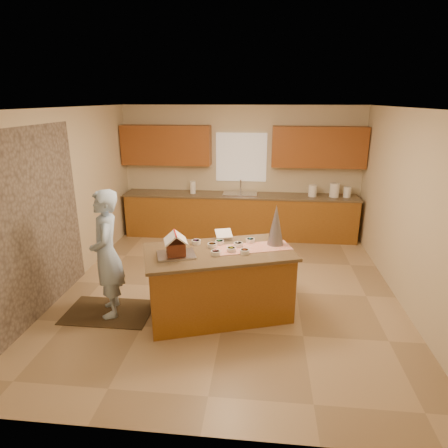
{
  "coord_description": "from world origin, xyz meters",
  "views": [
    {
      "loc": [
        0.48,
        -5.34,
        2.82
      ],
      "look_at": [
        -0.1,
        0.2,
        1.0
      ],
      "focal_mm": 30.88,
      "sensor_mm": 36.0,
      "label": 1
    }
  ],
  "objects": [
    {
      "name": "tinsel_tree",
      "position": [
        0.66,
        -0.42,
        1.21
      ],
      "size": [
        0.28,
        0.28,
        0.56
      ],
      "primitive_type": "cone",
      "rotation": [
        0.0,
        0.0,
        0.33
      ],
      "color": "#A4A2AE",
      "rests_on": "island_top"
    },
    {
      "name": "stone_accent",
      "position": [
        -2.48,
        -0.8,
        1.25
      ],
      "size": [
        0.0,
        2.5,
        2.5
      ],
      "primitive_type": "plane",
      "rotation": [
        1.57,
        0.0,
        1.57
      ],
      "color": "gray",
      "rests_on": "wall_left"
    },
    {
      "name": "paper_towel",
      "position": [
        -0.99,
        2.45,
        1.05
      ],
      "size": [
        0.12,
        0.12,
        0.26
      ],
      "primitive_type": "cylinder",
      "color": "white",
      "rests_on": "back_counter_top"
    },
    {
      "name": "island_base",
      "position": [
        -0.07,
        -0.72,
        0.45
      ],
      "size": [
        2.03,
        1.45,
        0.89
      ],
      "primitive_type": "cube",
      "rotation": [
        0.0,
        0.0,
        0.33
      ],
      "color": "brown",
      "rests_on": "floor"
    },
    {
      "name": "sink",
      "position": [
        0.0,
        2.45,
        0.89
      ],
      "size": [
        0.7,
        0.45,
        0.12
      ],
      "primitive_type": "cube",
      "color": "silver",
      "rests_on": "back_counter_top"
    },
    {
      "name": "cookbook",
      "position": [
        -0.05,
        -0.31,
        1.03
      ],
      "size": [
        0.27,
        0.24,
        0.1
      ],
      "primitive_type": "cube",
      "rotation": [
        -1.13,
        0.0,
        0.33
      ],
      "color": "white",
      "rests_on": "island_top"
    },
    {
      "name": "rug",
      "position": [
        -1.59,
        -0.85,
        0.01
      ],
      "size": [
        1.17,
        0.76,
        0.01
      ],
      "primitive_type": "cube",
      "color": "black",
      "rests_on": "floor"
    },
    {
      "name": "ceiling",
      "position": [
        0.0,
        0.0,
        2.7
      ],
      "size": [
        5.5,
        5.5,
        0.0
      ],
      "primitive_type": "plane",
      "color": "silver",
      "rests_on": "floor"
    },
    {
      "name": "upper_cabinet_left",
      "position": [
        -1.55,
        2.57,
        1.9
      ],
      "size": [
        1.85,
        0.35,
        0.8
      ],
      "primitive_type": "cube",
      "color": "brown",
      "rests_on": "wall_back"
    },
    {
      "name": "faucet",
      "position": [
        0.0,
        2.63,
        1.06
      ],
      "size": [
        0.03,
        0.03,
        0.28
      ],
      "primitive_type": "cylinder",
      "color": "silver",
      "rests_on": "back_counter_top"
    },
    {
      "name": "baking_tray",
      "position": [
        -0.59,
        -0.95,
        0.95
      ],
      "size": [
        0.55,
        0.48,
        0.03
      ],
      "primitive_type": "cube",
      "rotation": [
        0.0,
        0.0,
        0.33
      ],
      "color": "silver",
      "rests_on": "island_top"
    },
    {
      "name": "back_counter_top",
      "position": [
        0.0,
        2.45,
        0.9
      ],
      "size": [
        4.85,
        0.63,
        0.04
      ],
      "primitive_type": "cube",
      "color": "brown",
      "rests_on": "back_counter_base"
    },
    {
      "name": "canister_a",
      "position": [
        1.48,
        2.45,
        1.04
      ],
      "size": [
        0.17,
        0.17,
        0.24
      ],
      "primitive_type": "cylinder",
      "color": "white",
      "rests_on": "back_counter_top"
    },
    {
      "name": "wall_right",
      "position": [
        2.5,
        0.0,
        1.35
      ],
      "size": [
        5.5,
        5.5,
        0.0
      ],
      "primitive_type": "plane",
      "color": "beige",
      "rests_on": "floor"
    },
    {
      "name": "upper_cabinet_right",
      "position": [
        1.55,
        2.57,
        1.9
      ],
      "size": [
        1.85,
        0.35,
        0.8
      ],
      "primitive_type": "cube",
      "color": "brown",
      "rests_on": "wall_back"
    },
    {
      "name": "gingerbread_house",
      "position": [
        -0.59,
        -0.95,
        1.07
      ],
      "size": [
        0.35,
        0.36,
        0.29
      ],
      "color": "maroon",
      "rests_on": "baking_tray"
    },
    {
      "name": "wall_front",
      "position": [
        0.0,
        -2.75,
        1.35
      ],
      "size": [
        5.5,
        5.5,
        0.0
      ],
      "primitive_type": "plane",
      "color": "beige",
      "rests_on": "floor"
    },
    {
      "name": "wall_left",
      "position": [
        -2.5,
        0.0,
        1.35
      ],
      "size": [
        5.5,
        5.5,
        0.0
      ],
      "primitive_type": "plane",
      "color": "beige",
      "rests_on": "floor"
    },
    {
      "name": "canister_c",
      "position": [
        2.17,
        2.45,
        1.03
      ],
      "size": [
        0.15,
        0.15,
        0.21
      ],
      "primitive_type": "cylinder",
      "color": "white",
      "rests_on": "back_counter_top"
    },
    {
      "name": "candy_bowls",
      "position": [
        0.01,
        -0.62,
        0.96
      ],
      "size": [
        0.85,
        0.61,
        0.06
      ],
      "color": "purple",
      "rests_on": "island_top"
    },
    {
      "name": "wall_back",
      "position": [
        0.0,
        2.75,
        1.35
      ],
      "size": [
        5.5,
        5.5,
        0.0
      ],
      "primitive_type": "plane",
      "color": "beige",
      "rests_on": "floor"
    },
    {
      "name": "table_runner",
      "position": [
        0.36,
        -0.57,
        0.94
      ],
      "size": [
        1.08,
        0.67,
        0.01
      ],
      "primitive_type": "cube",
      "rotation": [
        0.0,
        0.0,
        0.33
      ],
      "color": "red",
      "rests_on": "island_top"
    },
    {
      "name": "canister_b",
      "position": [
        1.91,
        2.45,
        1.06
      ],
      "size": [
        0.19,
        0.19,
        0.28
      ],
      "primitive_type": "cylinder",
      "color": "white",
      "rests_on": "back_counter_top"
    },
    {
      "name": "island_top",
      "position": [
        -0.07,
        -0.72,
        0.91
      ],
      "size": [
        2.13,
        1.55,
        0.04
      ],
      "primitive_type": "cube",
      "rotation": [
        0.0,
        0.0,
        0.33
      ],
      "color": "brown",
      "rests_on": "island_base"
    },
    {
      "name": "floor",
      "position": [
        0.0,
        0.0,
        0.0
      ],
      "size": [
        5.5,
        5.5,
        0.0
      ],
      "primitive_type": "plane",
      "color": "tan",
      "rests_on": "ground"
    },
    {
      "name": "back_counter_base",
      "position": [
        0.0,
        2.45,
        0.44
      ],
      "size": [
        4.8,
        0.6,
        0.88
      ],
      "primitive_type": "cube",
      "color": "brown",
      "rests_on": "floor"
    },
    {
      "name": "boy",
      "position": [
        -1.54,
        -0.85,
        0.87
      ],
      "size": [
        0.6,
        0.73,
        1.72
      ],
      "primitive_type": "imported",
      "rotation": [
        0.0,
        0.0,
        -1.23
      ],
      "color": "#ACCDF4",
      "rests_on": "rug"
    },
    {
      "name": "window_curtain",
      "position": [
        0.0,
        2.72,
        1.65
      ],
      "size": [
        1.05,
        0.03,
        1.0
      ],
      "primitive_type": "cube",
      "color": "white",
      "rests_on": "wall_back"
    }
  ]
}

